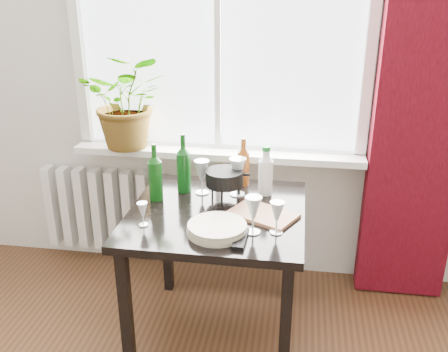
% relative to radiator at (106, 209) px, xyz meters
% --- Properties ---
extents(window, '(1.72, 0.08, 1.62)m').
position_rel_radiator_xyz_m(window, '(0.75, 0.04, 1.22)').
color(window, white).
rests_on(window, ground).
extents(windowsill, '(1.72, 0.20, 0.04)m').
position_rel_radiator_xyz_m(windowsill, '(0.75, -0.03, 0.44)').
color(windowsill, white).
rests_on(windowsill, ground).
extents(curtain, '(0.50, 0.12, 2.56)m').
position_rel_radiator_xyz_m(curtain, '(1.87, -0.06, 0.92)').
color(curtain, '#3C050D').
rests_on(curtain, ground).
extents(radiator, '(0.80, 0.10, 0.55)m').
position_rel_radiator_xyz_m(radiator, '(0.00, 0.00, 0.00)').
color(radiator, silver).
rests_on(radiator, ground).
extents(table, '(0.85, 0.85, 0.74)m').
position_rel_radiator_xyz_m(table, '(0.85, -0.63, 0.27)').
color(table, black).
rests_on(table, ground).
extents(potted_plant, '(0.55, 0.49, 0.56)m').
position_rel_radiator_xyz_m(potted_plant, '(0.23, -0.06, 0.75)').
color(potted_plant, '#3C7B21').
rests_on(potted_plant, windowsill).
extents(wine_bottle_left, '(0.09, 0.09, 0.30)m').
position_rel_radiator_xyz_m(wine_bottle_left, '(0.52, -0.55, 0.51)').
color(wine_bottle_left, '#0D430F').
rests_on(wine_bottle_left, table).
extents(wine_bottle_right, '(0.08, 0.08, 0.32)m').
position_rel_radiator_xyz_m(wine_bottle_right, '(0.64, -0.42, 0.52)').
color(wine_bottle_right, '#0C4111').
rests_on(wine_bottle_right, table).
extents(bottle_amber, '(0.08, 0.08, 0.27)m').
position_rel_radiator_xyz_m(bottle_amber, '(0.94, -0.29, 0.50)').
color(bottle_amber, '#672F0B').
rests_on(bottle_amber, table).
extents(cleaning_bottle, '(0.08, 0.08, 0.26)m').
position_rel_radiator_xyz_m(cleaning_bottle, '(1.07, -0.40, 0.49)').
color(cleaning_bottle, silver).
rests_on(cleaning_bottle, table).
extents(wineglass_front_right, '(0.10, 0.10, 0.18)m').
position_rel_radiator_xyz_m(wineglass_front_right, '(1.05, -0.83, 0.45)').
color(wineglass_front_right, silver).
rests_on(wineglass_front_right, table).
extents(wineglass_far_right, '(0.08, 0.08, 0.16)m').
position_rel_radiator_xyz_m(wineglass_far_right, '(1.15, -0.82, 0.44)').
color(wineglass_far_right, white).
rests_on(wineglass_far_right, table).
extents(wineglass_back_center, '(0.11, 0.11, 0.21)m').
position_rel_radiator_xyz_m(wineglass_back_center, '(0.92, -0.43, 0.46)').
color(wineglass_back_center, silver).
rests_on(wineglass_back_center, table).
extents(wineglass_back_left, '(0.08, 0.08, 0.19)m').
position_rel_radiator_xyz_m(wineglass_back_left, '(0.74, -0.44, 0.45)').
color(wineglass_back_left, silver).
rests_on(wineglass_back_left, table).
extents(wineglass_front_left, '(0.06, 0.06, 0.12)m').
position_rel_radiator_xyz_m(wineglass_front_left, '(0.54, -0.84, 0.42)').
color(wineglass_front_left, white).
rests_on(wineglass_front_left, table).
extents(plate_stack, '(0.34, 0.34, 0.04)m').
position_rel_radiator_xyz_m(plate_stack, '(0.89, -0.86, 0.38)').
color(plate_stack, beige).
rests_on(plate_stack, table).
extents(fondue_pot, '(0.26, 0.24, 0.15)m').
position_rel_radiator_xyz_m(fondue_pot, '(0.86, -0.48, 0.44)').
color(fondue_pot, black).
rests_on(fondue_pot, table).
extents(tv_remote, '(0.06, 0.18, 0.02)m').
position_rel_radiator_xyz_m(tv_remote, '(1.00, -0.91, 0.37)').
color(tv_remote, black).
rests_on(tv_remote, table).
extents(cutting_board, '(0.36, 0.31, 0.02)m').
position_rel_radiator_xyz_m(cutting_board, '(1.08, -0.66, 0.37)').
color(cutting_board, '#AF724F').
rests_on(cutting_board, table).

